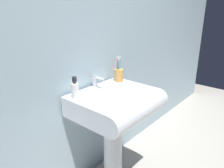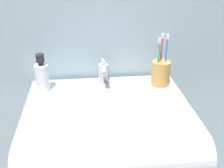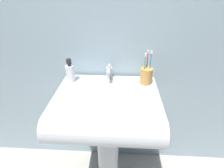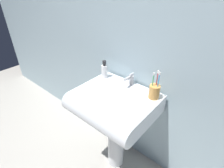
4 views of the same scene
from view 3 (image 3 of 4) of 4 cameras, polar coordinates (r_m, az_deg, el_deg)
The scene contains 6 objects.
wall_back at distance 1.16m, azimuth -0.71°, elevation 20.09°, with size 5.00×0.05×2.40m, color #9EB7C1.
sink_pedestal at distance 1.37m, azimuth -1.30°, elevation -20.63°, with size 0.15×0.15×0.68m, color white.
sink_basin at distance 1.03m, azimuth -1.81°, elevation -8.28°, with size 0.61×0.53×0.15m.
faucet at distance 1.16m, azimuth -1.16°, elevation 3.88°, with size 0.04×0.13×0.10m.
toothbrush_cup at distance 1.14m, azimuth 11.07°, elevation 2.79°, with size 0.08×0.08×0.22m.
soap_bottle at distance 1.17m, azimuth -13.50°, elevation 3.71°, with size 0.05×0.05×0.16m.
Camera 3 is at (0.08, -0.87, 1.40)m, focal length 28.00 mm.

